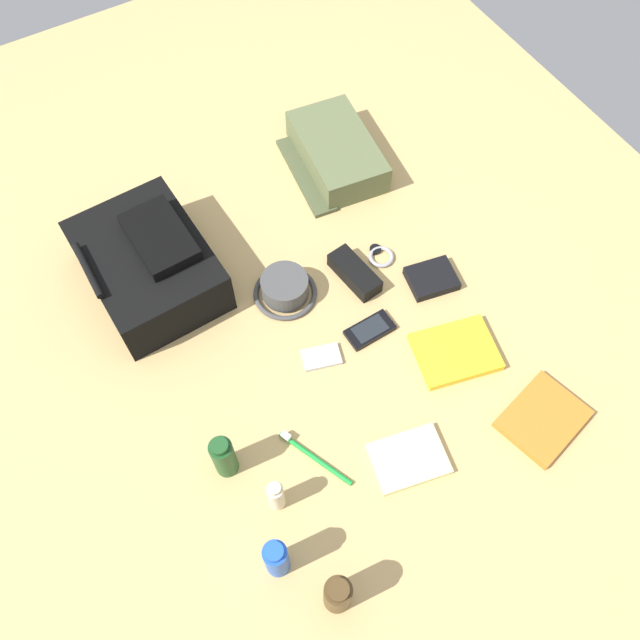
% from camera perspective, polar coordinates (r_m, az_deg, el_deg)
% --- Properties ---
extents(ground_plane, '(2.64, 2.02, 0.02)m').
position_cam_1_polar(ground_plane, '(1.52, 0.00, -0.96)').
color(ground_plane, tan).
rests_on(ground_plane, ground).
extents(backpack, '(0.35, 0.27, 0.16)m').
position_cam_1_polar(backpack, '(1.57, -14.53, 4.68)').
color(backpack, black).
rests_on(backpack, ground_plane).
extents(toiletry_pouch, '(0.31, 0.25, 0.08)m').
position_cam_1_polar(toiletry_pouch, '(1.77, 1.35, 14.21)').
color(toiletry_pouch, '#56603D').
rests_on(toiletry_pouch, ground_plane).
extents(bucket_hat, '(0.15, 0.15, 0.06)m').
position_cam_1_polar(bucket_hat, '(1.53, -3.04, 2.73)').
color(bucket_hat, '#444444').
rests_on(bucket_hat, ground_plane).
extents(cologne_bottle, '(0.05, 0.05, 0.13)m').
position_cam_1_polar(cologne_bottle, '(1.27, 1.53, -22.57)').
color(cologne_bottle, '#473319').
rests_on(cologne_bottle, ground_plane).
extents(deodorant_spray, '(0.05, 0.05, 0.14)m').
position_cam_1_polar(deodorant_spray, '(1.28, -3.77, -19.83)').
color(deodorant_spray, blue).
rests_on(deodorant_spray, ground_plane).
extents(lotion_bottle, '(0.03, 0.03, 0.11)m').
position_cam_1_polar(lotion_bottle, '(1.32, -3.81, -14.88)').
color(lotion_bottle, beige).
rests_on(lotion_bottle, ground_plane).
extents(shampoo_bottle, '(0.05, 0.05, 0.14)m').
position_cam_1_polar(shampoo_bottle, '(1.33, -8.30, -11.57)').
color(shampoo_bottle, '#19471E').
rests_on(shampoo_bottle, ground_plane).
extents(paperback_novel, '(0.17, 0.20, 0.02)m').
position_cam_1_polar(paperback_novel, '(1.48, 18.64, -8.07)').
color(paperback_novel, orange).
rests_on(paperback_novel, ground_plane).
extents(travel_guidebook, '(0.17, 0.20, 0.02)m').
position_cam_1_polar(travel_guidebook, '(1.50, 11.59, -2.72)').
color(travel_guidebook, yellow).
rests_on(travel_guidebook, ground_plane).
extents(cell_phone, '(0.06, 0.11, 0.01)m').
position_cam_1_polar(cell_phone, '(1.50, 4.31, -0.86)').
color(cell_phone, black).
rests_on(cell_phone, ground_plane).
extents(media_player, '(0.07, 0.10, 0.01)m').
position_cam_1_polar(media_player, '(1.47, 0.14, -3.21)').
color(media_player, '#B7B7BC').
rests_on(media_player, ground_plane).
extents(wristwatch, '(0.07, 0.06, 0.01)m').
position_cam_1_polar(wristwatch, '(1.61, 5.22, 5.53)').
color(wristwatch, '#99999E').
rests_on(wristwatch, ground_plane).
extents(toothbrush, '(0.17, 0.08, 0.02)m').
position_cam_1_polar(toothbrush, '(1.38, -0.76, -11.56)').
color(toothbrush, '#198C33').
rests_on(toothbrush, ground_plane).
extents(wallet, '(0.11, 0.13, 0.02)m').
position_cam_1_polar(wallet, '(1.58, 9.60, 3.54)').
color(wallet, black).
rests_on(wallet, ground_plane).
extents(notepad, '(0.14, 0.17, 0.02)m').
position_cam_1_polar(notepad, '(1.39, 7.80, -11.67)').
color(notepad, beige).
rests_on(notepad, ground_plane).
extents(sunglasses_case, '(0.15, 0.07, 0.04)m').
position_cam_1_polar(sunglasses_case, '(1.56, 2.99, 4.07)').
color(sunglasses_case, black).
rests_on(sunglasses_case, ground_plane).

